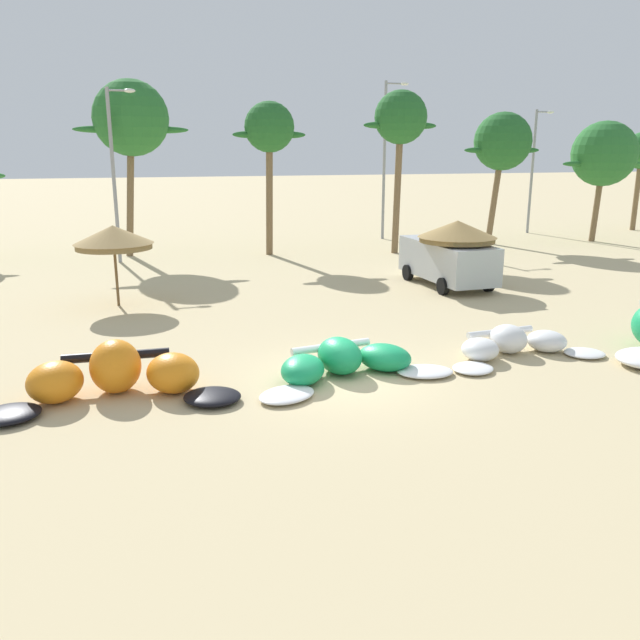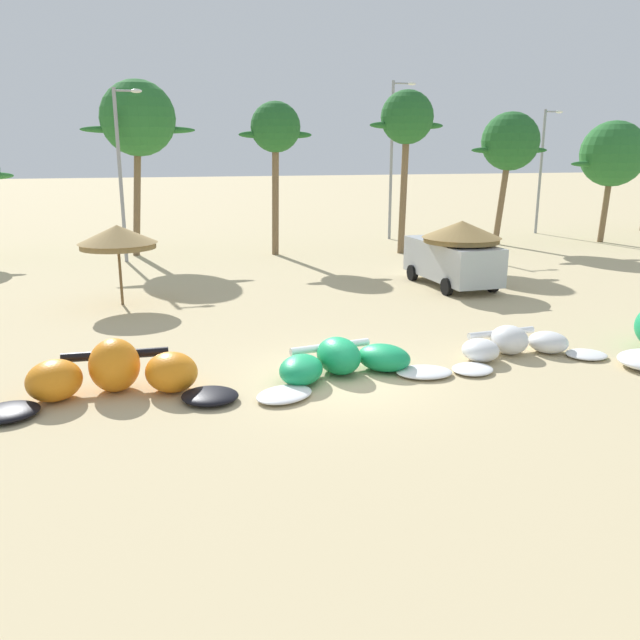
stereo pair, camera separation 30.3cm
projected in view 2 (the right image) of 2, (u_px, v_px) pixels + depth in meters
name	position (u px, v px, depth m)	size (l,w,h in m)	color
ground_plane	(343.00, 378.00, 16.15)	(260.00, 260.00, 0.00)	#C6B284
kite_left	(114.00, 375.00, 14.93)	(5.84, 2.81, 1.26)	black
kite_left_of_center	(343.00, 363.00, 16.20)	(5.41, 2.86, 0.92)	white
kite_center	(515.00, 345.00, 17.81)	(4.98, 2.37, 0.80)	white
beach_umbrella_near_van	(117.00, 237.00, 23.23)	(2.80, 2.80, 2.92)	brown
beach_umbrella_middle	(462.00, 232.00, 25.96)	(3.17, 3.17, 2.78)	brown
parked_van	(450.00, 260.00, 26.99)	(2.33, 5.09, 1.84)	#B2B7BC
palm_left_of_gap	(138.00, 119.00, 33.48)	(5.79, 3.86, 9.04)	brown
palm_center_left	(275.00, 130.00, 33.81)	(3.91, 2.60, 7.98)	brown
palm_center_right	(407.00, 120.00, 34.12)	(4.18, 2.79, 8.58)	brown
palm_right_of_gap	(510.00, 142.00, 37.97)	(5.04, 3.36, 7.69)	brown
palm_right	(613.00, 154.00, 38.97)	(5.82, 3.88, 7.24)	brown
lamppost_west_center	(122.00, 167.00, 31.95)	(1.40, 0.24, 8.42)	gray
lamppost_east_center	(393.00, 153.00, 40.31)	(1.58, 0.24, 9.59)	gray
lamppost_east	(542.00, 165.00, 43.35)	(1.42, 0.24, 8.11)	gray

